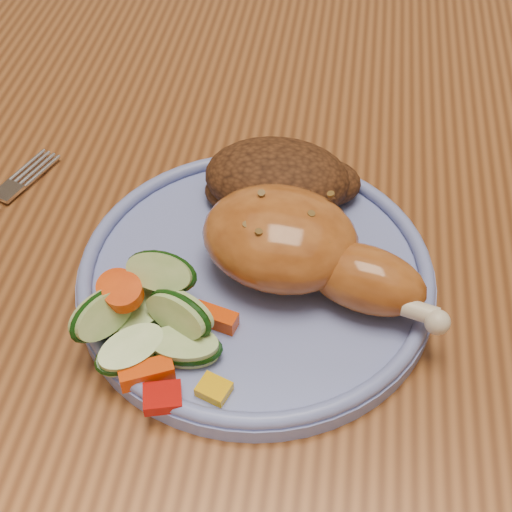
{
  "coord_description": "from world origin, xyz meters",
  "views": [
    {
      "loc": [
        -0.0,
        -0.41,
        1.12
      ],
      "look_at": [
        -0.05,
        -0.11,
        0.78
      ],
      "focal_mm": 50.0,
      "sensor_mm": 36.0,
      "label": 1
    }
  ],
  "objects": [
    {
      "name": "chair_far",
      "position": [
        0.0,
        0.63,
        0.49
      ],
      "size": [
        0.42,
        0.42,
        0.91
      ],
      "color": "#4C2D16",
      "rests_on": "ground"
    },
    {
      "name": "plate",
      "position": [
        -0.05,
        -0.11,
        0.76
      ],
      "size": [
        0.24,
        0.24,
        0.01
      ],
      "primitive_type": "cylinder",
      "color": "#6B79C0",
      "rests_on": "dining_table"
    },
    {
      "name": "chicken_leg",
      "position": [
        -0.02,
        -0.11,
        0.79
      ],
      "size": [
        0.16,
        0.1,
        0.05
      ],
      "color": "#AF5E24",
      "rests_on": "plate"
    },
    {
      "name": "dining_table",
      "position": [
        0.0,
        0.0,
        0.67
      ],
      "size": [
        0.9,
        1.4,
        0.75
      ],
      "color": "brown",
      "rests_on": "ground"
    },
    {
      "name": "rice_pilaf",
      "position": [
        -0.04,
        -0.04,
        0.78
      ],
      "size": [
        0.11,
        0.07,
        0.04
      ],
      "color": "#472511",
      "rests_on": "plate"
    },
    {
      "name": "vegetable_pile",
      "position": [
        -0.1,
        -0.17,
        0.78
      ],
      "size": [
        0.11,
        0.1,
        0.05
      ],
      "color": "#A50A05",
      "rests_on": "plate"
    },
    {
      "name": "plate_rim",
      "position": [
        -0.05,
        -0.11,
        0.77
      ],
      "size": [
        0.23,
        0.23,
        0.01
      ],
      "primitive_type": "torus",
      "color": "#6B79C0",
      "rests_on": "plate"
    }
  ]
}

